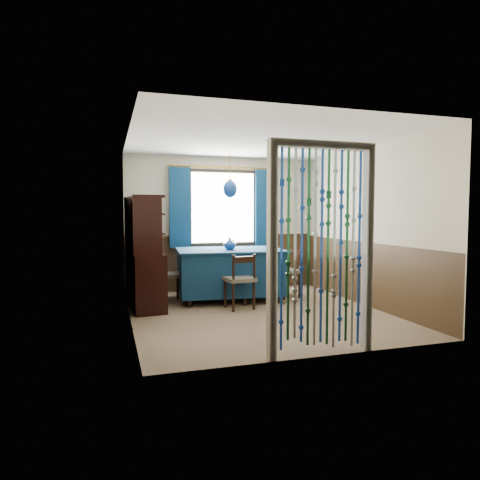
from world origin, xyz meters
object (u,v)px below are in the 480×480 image
object	(u,v)px
pendant_lamp	(230,189)
vase_table	(230,244)
chair_far	(224,264)
chair_left	(169,275)
chair_near	(240,280)
dining_table	(230,271)
vase_sideboard	(146,244)
sideboard	(144,269)
chair_right	(288,271)
bowl_shelf	(149,231)

from	to	relation	value
pendant_lamp	vase_table	distance (m)	0.92
chair_far	chair_left	bearing A→B (deg)	42.40
chair_near	chair_left	world-z (taller)	chair_near
dining_table	vase_sideboard	bearing A→B (deg)	177.91
sideboard	vase_table	world-z (taller)	sideboard
chair_far	pendant_lamp	xyz separation A→B (m)	(-0.10, -0.79, 1.35)
chair_left	chair_right	bearing A→B (deg)	76.58
chair_far	bowl_shelf	xyz separation A→B (m)	(-1.47, -1.19, 0.69)
sideboard	vase_sideboard	world-z (taller)	sideboard
chair_left	bowl_shelf	world-z (taller)	bowl_shelf
dining_table	vase_table	bearing A→B (deg)	-102.48
sideboard	pendant_lamp	size ratio (longest dim) A/B	2.16
vase_table	vase_sideboard	bearing A→B (deg)	167.53
dining_table	chair_right	size ratio (longest dim) A/B	2.22
chair_right	sideboard	xyz separation A→B (m)	(-2.43, -0.04, 0.15)
pendant_lamp	dining_table	bearing A→B (deg)	90.00
pendant_lamp	vase_sideboard	size ratio (longest dim) A/B	4.34
vase_table	vase_sideboard	xyz separation A→B (m)	(-1.34, 0.30, 0.00)
vase_table	chair_left	bearing A→B (deg)	166.38
chair_far	sideboard	world-z (taller)	sideboard
chair_right	bowl_shelf	xyz separation A→B (m)	(-2.37, -0.28, 0.75)
vase_sideboard	chair_left	bearing A→B (deg)	-9.45
chair_near	vase_sideboard	world-z (taller)	vase_sideboard
dining_table	chair_near	distance (m)	0.75
chair_left	chair_far	bearing A→B (deg)	114.77
bowl_shelf	vase_sideboard	bearing A→B (deg)	90.00
chair_near	sideboard	world-z (taller)	sideboard
chair_near	vase_table	size ratio (longest dim) A/B	4.42
chair_far	chair_left	distance (m)	1.29
sideboard	bowl_shelf	distance (m)	0.65
chair_far	vase_sideboard	size ratio (longest dim) A/B	5.17
chair_left	sideboard	size ratio (longest dim) A/B	0.48
dining_table	vase_table	size ratio (longest dim) A/B	9.77
dining_table	chair_left	size ratio (longest dim) A/B	2.29
pendant_lamp	chair_far	bearing A→B (deg)	82.97
chair_far	sideboard	size ratio (longest dim) A/B	0.55
sideboard	pendant_lamp	xyz separation A→B (m)	(1.43, 0.16, 1.26)
chair_right	vase_sideboard	bearing A→B (deg)	71.52
vase_table	sideboard	bearing A→B (deg)	-177.97
bowl_shelf	vase_sideboard	size ratio (longest dim) A/B	1.11
chair_right	pendant_lamp	world-z (taller)	pendant_lamp
chair_far	chair_left	xyz separation A→B (m)	(-1.10, -0.66, -0.07)
dining_table	pendant_lamp	distance (m)	1.37
bowl_shelf	chair_right	bearing A→B (deg)	6.66
pendant_lamp	vase_sideboard	distance (m)	1.65
sideboard	vase_sideboard	xyz separation A→B (m)	(0.06, 0.35, 0.35)
chair_near	pendant_lamp	size ratio (longest dim) A/B	1.06
chair_left	vase_sideboard	distance (m)	0.63
chair_near	vase_table	xyz separation A→B (m)	(0.02, 0.64, 0.49)
chair_near	chair_left	distance (m)	1.29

